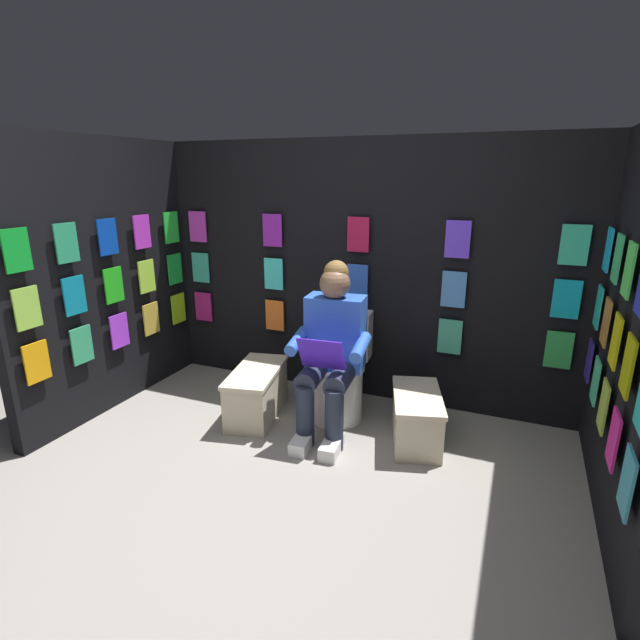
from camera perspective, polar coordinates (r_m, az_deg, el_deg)
The scene contains 8 objects.
ground_plane at distance 2.74m, azimuth -8.48°, elevation -22.92°, with size 30.00×30.00×0.00m, color gray.
display_wall_back at distance 3.82m, azimuth 4.82°, elevation 5.57°, with size 3.42×0.14×2.01m.
display_wall_left at distance 2.81m, azimuth 33.29°, elevation -1.34°, with size 0.14×1.74×2.01m.
display_wall_right at distance 3.97m, azimuth -24.06°, elevation 4.57°, with size 0.14×1.74×2.01m.
toilet at distance 3.62m, azimuth 2.30°, elevation -6.33°, with size 0.43×0.57×0.77m.
person_reading at distance 3.31m, azimuth 1.29°, elevation -3.44°, with size 0.55×0.71×1.19m.
comic_longbox_near at distance 3.68m, azimuth -7.47°, elevation -8.47°, with size 0.45×0.73×0.37m.
comic_longbox_far at distance 3.39m, azimuth 11.28°, elevation -11.22°, with size 0.47×0.67×0.34m.
Camera 1 is at (-1.15, 1.78, 1.75)m, focal length 27.16 mm.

